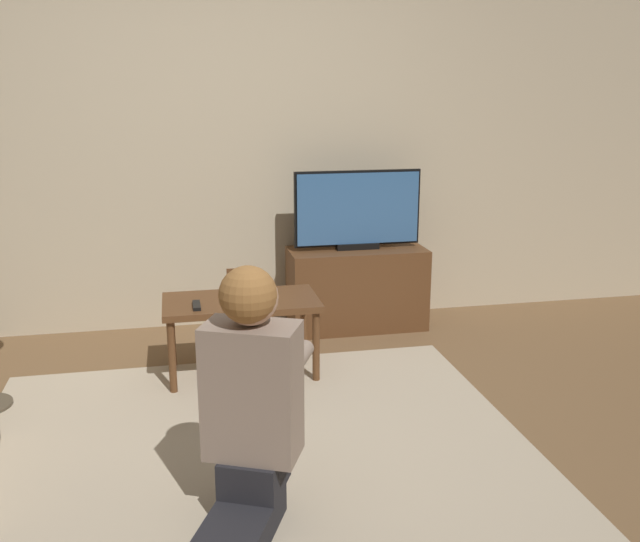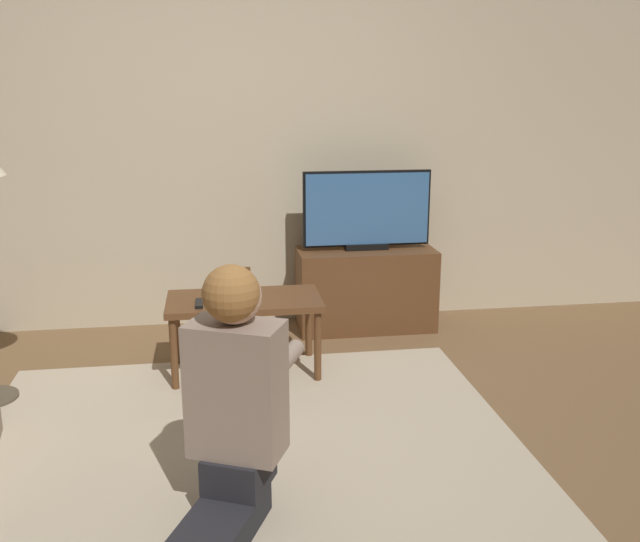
% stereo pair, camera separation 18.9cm
% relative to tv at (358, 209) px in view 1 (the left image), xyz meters
% --- Properties ---
extents(ground_plane, '(10.00, 10.00, 0.00)m').
position_rel_tv_xyz_m(ground_plane, '(-0.87, -1.63, -0.80)').
color(ground_plane, brown).
extents(wall_back, '(10.00, 0.06, 2.60)m').
position_rel_tv_xyz_m(wall_back, '(-0.87, 0.30, 0.50)').
color(wall_back, beige).
rests_on(wall_back, ground_plane).
extents(rug, '(2.48, 2.29, 0.02)m').
position_rel_tv_xyz_m(rug, '(-0.87, -1.63, -0.80)').
color(rug, '#BCAD93').
rests_on(rug, ground_plane).
extents(tv_stand, '(0.90, 0.38, 0.54)m').
position_rel_tv_xyz_m(tv_stand, '(-0.00, -0.00, -0.53)').
color(tv_stand, brown).
rests_on(tv_stand, ground_plane).
extents(tv, '(0.84, 0.08, 0.52)m').
position_rel_tv_xyz_m(tv, '(0.00, 0.00, 0.00)').
color(tv, black).
rests_on(tv, tv_stand).
extents(coffee_table, '(0.85, 0.45, 0.45)m').
position_rel_tv_xyz_m(coffee_table, '(-0.84, -0.67, -0.41)').
color(coffee_table, brown).
rests_on(coffee_table, ground_plane).
extents(person_kneeling, '(0.57, 0.86, 0.98)m').
position_rel_tv_xyz_m(person_kneeling, '(-0.93, -2.07, -0.30)').
color(person_kneeling, '#232328').
rests_on(person_kneeling, rug).
extents(picture_frame, '(0.11, 0.01, 0.15)m').
position_rel_tv_xyz_m(picture_frame, '(-0.85, -0.57, -0.28)').
color(picture_frame, brown).
rests_on(picture_frame, coffee_table).
extents(remote, '(0.04, 0.15, 0.02)m').
position_rel_tv_xyz_m(remote, '(-1.08, -0.76, -0.35)').
color(remote, black).
rests_on(remote, coffee_table).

